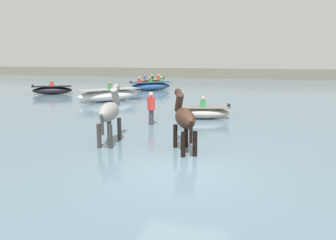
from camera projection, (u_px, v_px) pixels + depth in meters
ground_plane at (180, 179)px, 8.51m from camera, size 120.00×120.00×0.00m
water_surface at (221, 112)px, 17.99m from camera, size 90.00×90.00×0.26m
horse_lead_dark_bay at (184, 119)px, 9.92m from camera, size 1.14×1.85×2.07m
horse_trailing_grey at (110, 113)px, 10.82m from camera, size 0.70×1.98×2.14m
boat_mid_channel at (203, 112)px, 15.32m from camera, size 2.60×1.44×1.03m
boat_mid_outer at (150, 86)px, 27.94m from camera, size 3.49×3.24×1.17m
boat_near_starboard at (109, 95)px, 21.22m from camera, size 3.65×4.00×1.26m
boat_distant_east at (52, 90)px, 25.13m from camera, size 3.07×2.11×1.09m
boat_far_inshore at (152, 82)px, 32.36m from camera, size 2.71×2.77×1.10m
person_onlooker_left at (151, 110)px, 13.87m from camera, size 0.37×0.37×1.63m
far_shoreline at (242, 74)px, 43.16m from camera, size 80.00×2.40×1.56m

